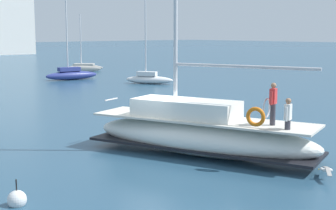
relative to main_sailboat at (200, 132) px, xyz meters
The scene contains 7 objects.
ground_plane 2.17m from the main_sailboat, 113.35° to the left, with size 400.00×400.00×0.00m, color #284C66.
main_sailboat is the anchor object (origin of this frame).
moored_sloop_near 33.09m from the main_sailboat, 67.46° to the left, with size 5.68×2.13×9.40m.
moored_cutter_left 43.87m from the main_sailboat, 63.28° to the left, with size 4.77×4.62×7.02m.
moored_cutter_right 27.34m from the main_sailboat, 54.20° to the left, with size 3.34×4.59×7.87m.
seagull 5.29m from the main_sailboat, 82.55° to the right, with size 0.99×0.83×0.17m.
mooring_buoy 8.13m from the main_sailboat, behind, with size 0.55×0.55×0.88m.
Camera 1 is at (-13.19, -15.28, 4.90)m, focal length 52.88 mm.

